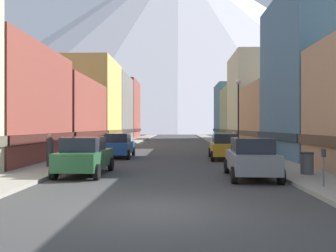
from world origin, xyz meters
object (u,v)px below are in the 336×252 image
object	(u,v)px
car_right_0	(251,158)
pedestrian_0	(50,151)
parking_meter_near	(324,162)
car_left_1	(118,145)
pedestrian_1	(233,140)
streetlamp_right	(238,105)
trash_bin_right	(307,163)
potted_plant_0	(267,148)
pedestrian_2	(63,150)
car_right_1	(225,146)
car_left_0	(85,156)

from	to	relation	value
car_right_0	pedestrian_0	xyz separation A→B (m)	(-10.05, 3.05, 0.05)
parking_meter_near	car_left_1	bearing A→B (deg)	125.60
car_right_0	pedestrian_1	xyz separation A→B (m)	(2.45, 21.40, -0.04)
streetlamp_right	car_left_1	bearing A→B (deg)	-164.61
car_right_0	trash_bin_right	xyz separation A→B (m)	(2.55, 0.33, -0.26)
potted_plant_0	pedestrian_2	distance (m)	14.23
car_left_1	car_right_1	xyz separation A→B (m)	(7.60, -1.21, 0.00)
car_right_1	parking_meter_near	size ratio (longest dim) A/B	3.36
potted_plant_0	pedestrian_0	size ratio (longest dim) A/B	0.56
pedestrian_1	streetlamp_right	world-z (taller)	streetlamp_right
car_right_0	car_left_0	bearing A→B (deg)	173.70
car_left_1	pedestrian_2	size ratio (longest dim) A/B	2.82
potted_plant_0	streetlamp_right	world-z (taller)	streetlamp_right
parking_meter_near	pedestrian_0	world-z (taller)	pedestrian_0
car_left_0	car_left_1	world-z (taller)	same
streetlamp_right	car_right_0	bearing A→B (deg)	-96.90
car_left_0	parking_meter_near	world-z (taller)	car_left_0
car_left_0	car_right_0	bearing A→B (deg)	-6.30
trash_bin_right	streetlamp_right	xyz separation A→B (m)	(-1.00, 12.50, 3.34)
pedestrian_0	pedestrian_2	size ratio (longest dim) A/B	1.10
pedestrian_2	trash_bin_right	bearing A→B (deg)	-20.89
potted_plant_0	pedestrian_1	bearing A→B (deg)	93.87
car_left_0	car_right_1	distance (m)	11.23
parking_meter_near	pedestrian_2	world-z (taller)	pedestrian_2
car_left_0	pedestrian_0	distance (m)	3.30
pedestrian_2	car_right_1	bearing A→B (deg)	21.53
trash_bin_right	car_right_1	bearing A→B (deg)	106.22
potted_plant_0	car_right_1	bearing A→B (deg)	-159.24
car_left_1	potted_plant_0	world-z (taller)	car_left_1
car_right_0	potted_plant_0	xyz separation A→B (m)	(3.20, 10.32, -0.21)
car_left_1	parking_meter_near	xyz separation A→B (m)	(9.55, -13.34, 0.11)
car_right_0	car_right_1	distance (m)	9.10
car_left_0	car_right_0	world-z (taller)	same
streetlamp_right	trash_bin_right	bearing A→B (deg)	-85.43
car_left_1	parking_meter_near	bearing A→B (deg)	-54.40
parking_meter_near	pedestrian_2	size ratio (longest dim) A/B	0.85
streetlamp_right	potted_plant_0	bearing A→B (deg)	-56.72
car_right_0	potted_plant_0	size ratio (longest dim) A/B	4.62
pedestrian_0	car_left_1	bearing A→B (deg)	71.35
car_right_1	parking_meter_near	world-z (taller)	car_right_1
car_left_0	car_right_0	size ratio (longest dim) A/B	0.99
parking_meter_near	potted_plant_0	world-z (taller)	parking_meter_near
pedestrian_2	pedestrian_1	bearing A→B (deg)	52.45
streetlamp_right	pedestrian_0	bearing A→B (deg)	-139.87
car_left_1	parking_meter_near	distance (m)	16.41
pedestrian_2	streetlamp_right	xyz separation A→B (m)	(11.60, 7.69, 3.12)
trash_bin_right	potted_plant_0	distance (m)	10.01
trash_bin_right	pedestrian_2	world-z (taller)	pedestrian_2
pedestrian_1	parking_meter_near	bearing A→B (deg)	-91.17
car_right_0	streetlamp_right	xyz separation A→B (m)	(1.55, 12.83, 3.09)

